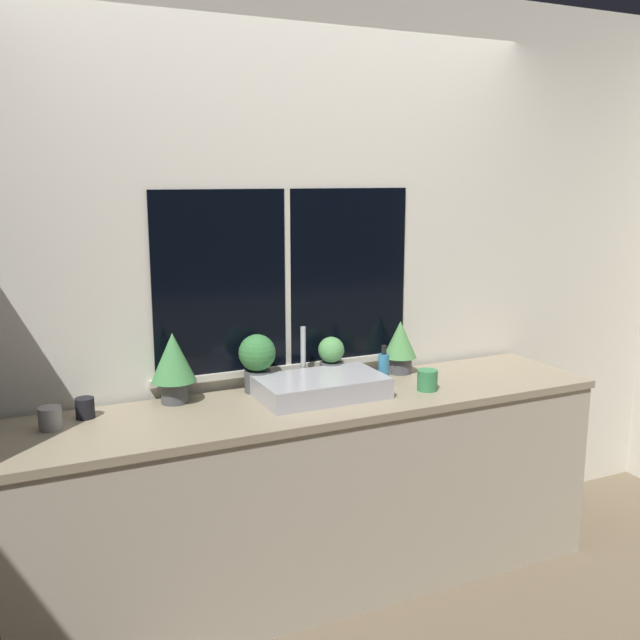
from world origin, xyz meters
TOP-DOWN VIEW (x-y plane):
  - ground_plane at (0.00, 0.00)m, footprint 14.00×14.00m
  - wall_back at (0.00, 0.64)m, footprint 8.00×0.09m
  - wall_right at (2.34, 1.50)m, footprint 0.06×7.00m
  - counter at (0.00, 0.29)m, footprint 2.64×0.59m
  - sink at (0.04, 0.32)m, footprint 0.55×0.38m
  - potted_plant_far_left at (-0.57, 0.50)m, footprint 0.19×0.19m
  - potted_plant_center_left at (-0.19, 0.50)m, footprint 0.17×0.17m
  - potted_plant_center_right at (0.18, 0.50)m, footprint 0.12×0.12m
  - potted_plant_far_right at (0.55, 0.50)m, footprint 0.16×0.16m
  - soap_bottle at (0.37, 0.35)m, footprint 0.05×0.05m
  - mug_grey at (-1.08, 0.38)m, footprint 0.09×0.09m
  - mug_green at (0.51, 0.20)m, footprint 0.09×0.09m
  - mug_black at (-0.94, 0.46)m, footprint 0.08×0.08m

SIDE VIEW (x-z plane):
  - ground_plane at x=0.00m, z-range 0.00..0.00m
  - counter at x=0.00m, z-range 0.00..0.89m
  - mug_black at x=-0.94m, z-range 0.89..0.97m
  - mug_grey at x=-1.08m, z-range 0.89..0.97m
  - sink at x=0.04m, z-range 0.79..1.07m
  - mug_green at x=0.51m, z-range 0.89..0.98m
  - soap_bottle at x=0.37m, z-range 0.87..1.06m
  - potted_plant_center_right at x=0.18m, z-range 0.89..1.11m
  - potted_plant_far_right at x=0.55m, z-range 0.90..1.16m
  - potted_plant_center_left at x=-0.19m, z-range 0.90..1.17m
  - potted_plant_far_left at x=-0.57m, z-range 0.91..1.22m
  - wall_back at x=0.00m, z-range 0.00..2.70m
  - wall_right at x=2.34m, z-range 0.00..2.70m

